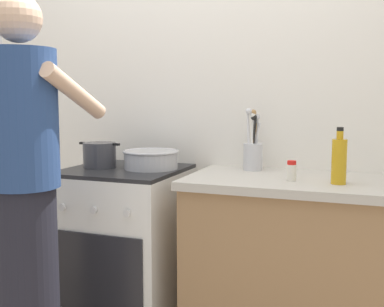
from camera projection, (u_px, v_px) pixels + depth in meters
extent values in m
cube|color=silver|center=(241.00, 103.00, 2.67)|extent=(3.20, 0.10, 2.50)
cube|color=#99724C|center=(291.00, 274.00, 2.32)|extent=(0.96, 0.56, 0.86)
cube|color=#B7B2A8|center=(293.00, 182.00, 2.27)|extent=(1.00, 0.60, 0.04)
cube|color=white|center=(126.00, 251.00, 2.63)|extent=(0.60, 0.60, 0.88)
cube|color=#232326|center=(124.00, 170.00, 2.58)|extent=(0.60, 0.60, 0.02)
cube|color=black|center=(96.00, 274.00, 2.35)|extent=(0.51, 0.01, 0.40)
cylinder|color=silver|center=(62.00, 207.00, 2.37)|extent=(0.04, 0.01, 0.04)
cylinder|color=silver|center=(93.00, 210.00, 2.31)|extent=(0.04, 0.01, 0.04)
cylinder|color=silver|center=(127.00, 213.00, 2.25)|extent=(0.04, 0.01, 0.04)
cylinder|color=#38383D|center=(100.00, 155.00, 2.60)|extent=(0.18, 0.18, 0.14)
cube|color=black|center=(83.00, 143.00, 2.63)|extent=(0.04, 0.02, 0.01)
cube|color=black|center=(116.00, 144.00, 2.56)|extent=(0.04, 0.02, 0.01)
cylinder|color=#B7B7BC|center=(151.00, 160.00, 2.56)|extent=(0.29, 0.29, 0.10)
torus|color=#B7B7BC|center=(151.00, 152.00, 2.56)|extent=(0.30, 0.30, 0.01)
cylinder|color=silver|center=(253.00, 157.00, 2.51)|extent=(0.10, 0.10, 0.14)
cylinder|color=white|center=(252.00, 142.00, 2.50)|extent=(0.01, 0.04, 0.26)
sphere|color=white|center=(253.00, 115.00, 2.49)|extent=(0.03, 0.03, 0.03)
cylinder|color=black|center=(253.00, 143.00, 2.51)|extent=(0.03, 0.02, 0.24)
sphere|color=black|center=(254.00, 117.00, 2.49)|extent=(0.03, 0.03, 0.03)
cylinder|color=silver|center=(249.00, 141.00, 2.50)|extent=(0.03, 0.06, 0.28)
sphere|color=silver|center=(249.00, 111.00, 2.48)|extent=(0.03, 0.03, 0.03)
cylinder|color=#9E7547|center=(253.00, 141.00, 2.50)|extent=(0.06, 0.05, 0.27)
sphere|color=#9E7547|center=(253.00, 113.00, 2.49)|extent=(0.03, 0.03, 0.03)
cylinder|color=silver|center=(255.00, 144.00, 2.52)|extent=(0.06, 0.03, 0.22)
sphere|color=silver|center=(255.00, 121.00, 2.51)|extent=(0.03, 0.03, 0.03)
cylinder|color=#B7BABF|center=(257.00, 143.00, 2.51)|extent=(0.02, 0.02, 0.24)
sphere|color=#B7BABF|center=(257.00, 117.00, 2.50)|extent=(0.03, 0.03, 0.03)
cylinder|color=silver|center=(291.00, 173.00, 2.19)|extent=(0.04, 0.04, 0.07)
cylinder|color=red|center=(292.00, 163.00, 2.19)|extent=(0.04, 0.04, 0.02)
cylinder|color=gold|center=(339.00, 162.00, 2.10)|extent=(0.07, 0.07, 0.20)
cylinder|color=gold|center=(340.00, 135.00, 2.09)|extent=(0.03, 0.03, 0.04)
cylinder|color=black|center=(340.00, 129.00, 2.09)|extent=(0.03, 0.03, 0.02)
cylinder|color=black|center=(29.00, 289.00, 2.09)|extent=(0.26, 0.26, 0.90)
cylinder|color=navy|center=(22.00, 119.00, 2.01)|extent=(0.30, 0.30, 0.58)
sphere|color=#D3AA8C|center=(18.00, 18.00, 1.96)|extent=(0.20, 0.20, 0.20)
cylinder|color=#D3AA8C|center=(11.00, 93.00, 2.18)|extent=(0.07, 0.41, 0.24)
cylinder|color=#D3AA8C|center=(75.00, 92.00, 2.06)|extent=(0.07, 0.41, 0.24)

